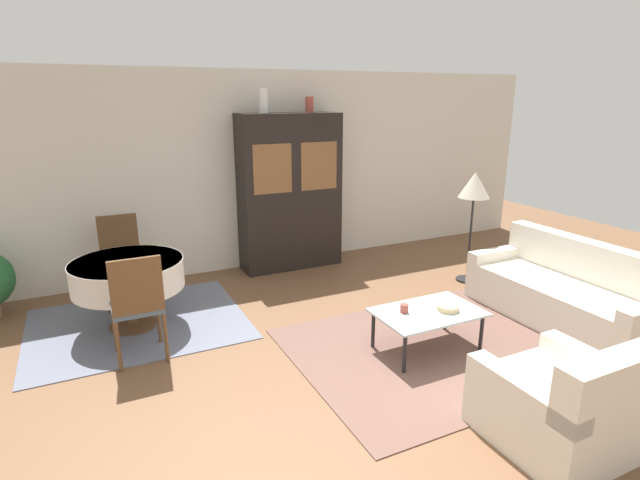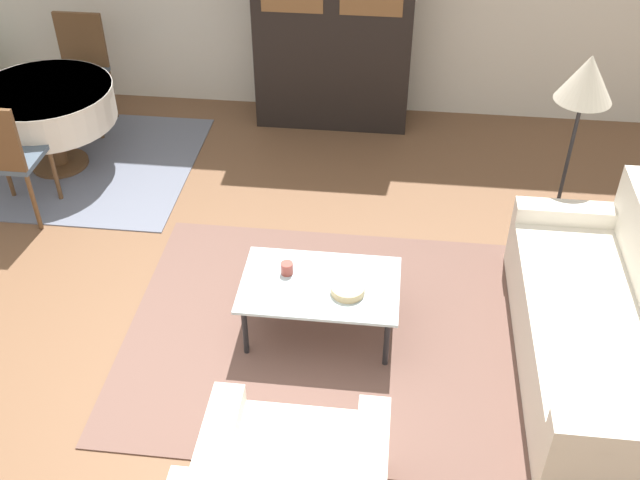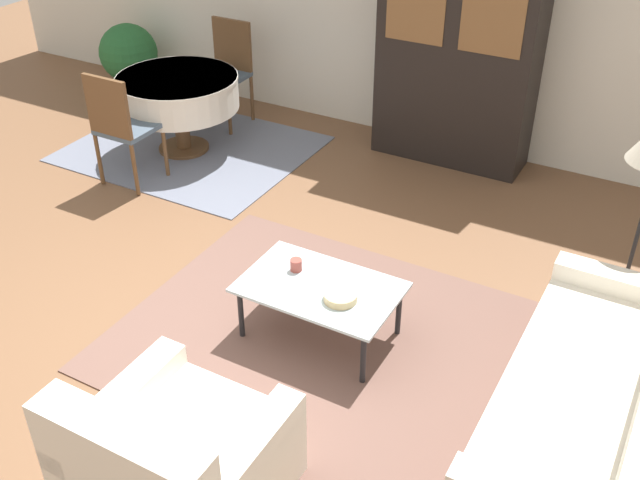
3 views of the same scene
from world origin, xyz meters
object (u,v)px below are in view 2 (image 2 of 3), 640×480
object	(u,v)px
display_cabinet	(334,10)
coffee_table	(320,288)
dining_chair_far	(81,64)
dining_table	(46,105)
floor_lamp	(586,86)
dining_chair_near	(4,154)
bowl	(348,289)
cup	(287,268)
couch	(607,331)

from	to	relation	value
display_cabinet	coffee_table	bearing A→B (deg)	-85.91
dining_chair_far	dining_table	bearing A→B (deg)	90.00
dining_table	dining_chair_far	distance (m)	0.79
dining_table	floor_lamp	world-z (taller)	floor_lamp
coffee_table	dining_chair_near	bearing A→B (deg)	158.62
dining_chair_far	bowl	world-z (taller)	dining_chair_far
dining_chair_far	bowl	xyz separation A→B (m)	(2.66, -2.61, -0.16)
dining_chair_near	floor_lamp	bearing A→B (deg)	4.37
coffee_table	floor_lamp	world-z (taller)	floor_lamp
dining_chair_far	dining_chair_near	bearing A→B (deg)	90.00
cup	bowl	distance (m)	0.42
couch	dining_chair_far	world-z (taller)	dining_chair_far
dining_chair_near	couch	bearing A→B (deg)	-14.53
dining_table	bowl	xyz separation A→B (m)	(2.66, -1.82, -0.16)
coffee_table	cup	bearing A→B (deg)	160.77
cup	dining_chair_near	bearing A→B (deg)	158.41
coffee_table	couch	bearing A→B (deg)	-4.08
coffee_table	dining_chair_far	world-z (taller)	dining_chair_far
display_cabinet	dining_chair_near	xyz separation A→B (m)	(-2.28, -1.90, -0.48)
couch	floor_lamp	bearing A→B (deg)	3.70
coffee_table	dining_table	size ratio (longest dim) A/B	0.89
couch	bowl	xyz separation A→B (m)	(-1.57, 0.06, 0.12)
couch	dining_table	size ratio (longest dim) A/B	1.80
coffee_table	bowl	xyz separation A→B (m)	(0.18, -0.06, 0.06)
dining_table	floor_lamp	bearing A→B (deg)	-6.46
dining_table	bowl	world-z (taller)	dining_table
coffee_table	dining_table	distance (m)	3.05
display_cabinet	dining_chair_far	size ratio (longest dim) A/B	2.10
dining_chair_far	cup	bearing A→B (deg)	132.53
dining_chair_far	bowl	distance (m)	3.73
couch	display_cabinet	bearing A→B (deg)	33.16
cup	bowl	world-z (taller)	cup
display_cabinet	floor_lamp	bearing A→B (deg)	-40.29
dining_table	dining_chair_far	bearing A→B (deg)	90.00
display_cabinet	dining_chair_far	world-z (taller)	display_cabinet
cup	dining_table	bearing A→B (deg)	143.39
dining_chair_far	floor_lamp	world-z (taller)	floor_lamp
couch	dining_chair_near	xyz separation A→B (m)	(-4.23, 1.10, 0.28)
dining_chair_far	floor_lamp	distance (m)	4.37
couch	cup	bearing A→B (deg)	84.16
display_cabinet	dining_chair_near	world-z (taller)	display_cabinet
couch	cup	xyz separation A→B (m)	(-1.97, 0.20, 0.14)
couch	cup	distance (m)	1.98
dining_table	display_cabinet	bearing A→B (deg)	26.00
coffee_table	dining_chair_far	distance (m)	3.56
floor_lamp	bowl	xyz separation A→B (m)	(-1.48, -1.35, -0.79)
dining_chair_far	coffee_table	bearing A→B (deg)	134.30
dining_chair_near	floor_lamp	size ratio (longest dim) A/B	0.71
couch	coffee_table	bearing A→B (deg)	85.92
display_cabinet	bowl	size ratio (longest dim) A/B	10.20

